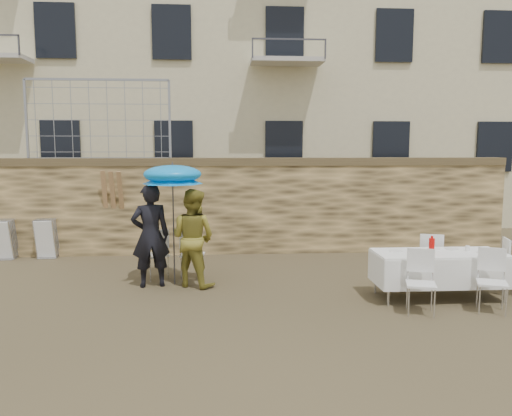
{
  "coord_description": "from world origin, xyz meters",
  "views": [
    {
      "loc": [
        -0.19,
        -6.69,
        2.49
      ],
      "look_at": [
        0.4,
        2.2,
        1.4
      ],
      "focal_mm": 35.0,
      "sensor_mm": 36.0,
      "label": 1
    }
  ],
  "objects": [
    {
      "name": "ground",
      "position": [
        0.0,
        0.0,
        0.0
      ],
      "size": [
        80.0,
        80.0,
        0.0
      ],
      "primitive_type": "plane",
      "color": "brown",
      "rests_on": "ground"
    },
    {
      "name": "stone_wall",
      "position": [
        0.0,
        5.0,
        1.1
      ],
      "size": [
        13.0,
        0.5,
        2.2
      ],
      "primitive_type": "cube",
      "color": "olive",
      "rests_on": "ground"
    },
    {
      "name": "apartment_building",
      "position": [
        0.0,
        12.0,
        7.5
      ],
      "size": [
        20.0,
        8.0,
        15.0
      ],
      "primitive_type": "cube",
      "color": "#C1B78C",
      "rests_on": "ground"
    },
    {
      "name": "chain_link_fence",
      "position": [
        -3.0,
        5.0,
        3.1
      ],
      "size": [
        3.2,
        0.06,
        1.8
      ],
      "primitive_type": null,
      "color": "gray",
      "rests_on": "stone_wall"
    },
    {
      "name": "man_suit",
      "position": [
        -1.49,
        2.16,
        0.92
      ],
      "size": [
        0.76,
        0.58,
        1.85
      ],
      "primitive_type": "imported",
      "rotation": [
        0.0,
        0.0,
        3.37
      ],
      "color": "black",
      "rests_on": "ground"
    },
    {
      "name": "woman_dress",
      "position": [
        -0.74,
        2.16,
        0.88
      ],
      "size": [
        1.07,
        1.0,
        1.75
      ],
      "primitive_type": "imported",
      "rotation": [
        0.0,
        0.0,
        2.62
      ],
      "color": "gold",
      "rests_on": "ground"
    },
    {
      "name": "umbrella",
      "position": [
        -1.09,
        2.26,
        1.94
      ],
      "size": [
        1.08,
        1.08,
        2.06
      ],
      "color": "#3F3F44",
      "rests_on": "ground"
    },
    {
      "name": "couple_chair_left",
      "position": [
        -1.49,
        2.71,
        0.48
      ],
      "size": [
        0.66,
        0.66,
        0.96
      ],
      "primitive_type": null,
      "rotation": [
        0.0,
        0.0,
        3.69
      ],
      "color": "white",
      "rests_on": "ground"
    },
    {
      "name": "couple_chair_right",
      "position": [
        -0.79,
        2.71,
        0.48
      ],
      "size": [
        0.55,
        0.55,
        0.96
      ],
      "primitive_type": null,
      "rotation": [
        0.0,
        0.0,
        2.99
      ],
      "color": "white",
      "rests_on": "ground"
    },
    {
      "name": "banquet_table",
      "position": [
        3.35,
        1.14,
        0.73
      ],
      "size": [
        2.1,
        0.85,
        0.78
      ],
      "color": "white",
      "rests_on": "ground"
    },
    {
      "name": "soda_bottle",
      "position": [
        3.15,
        0.99,
        0.91
      ],
      "size": [
        0.09,
        0.09,
        0.26
      ],
      "primitive_type": "cylinder",
      "color": "red",
      "rests_on": "banquet_table"
    },
    {
      "name": "table_chair_front_left",
      "position": [
        2.75,
        0.39,
        0.48
      ],
      "size": [
        0.6,
        0.6,
        0.96
      ],
      "primitive_type": null,
      "rotation": [
        0.0,
        0.0,
        -0.28
      ],
      "color": "white",
      "rests_on": "ground"
    },
    {
      "name": "table_chair_front_right",
      "position": [
        3.85,
        0.39,
        0.48
      ],
      "size": [
        0.62,
        0.62,
        0.96
      ],
      "primitive_type": null,
      "rotation": [
        0.0,
        0.0,
        -0.38
      ],
      "color": "white",
      "rests_on": "ground"
    },
    {
      "name": "table_chair_back",
      "position": [
        3.55,
        1.94,
        0.48
      ],
      "size": [
        0.61,
        0.61,
        0.96
      ],
      "primitive_type": null,
      "rotation": [
        0.0,
        0.0,
        2.8
      ],
      "color": "white",
      "rests_on": "ground"
    },
    {
      "name": "chair_stack_left",
      "position": [
        -5.05,
        4.72,
        0.46
      ],
      "size": [
        0.46,
        0.47,
        0.92
      ],
      "primitive_type": null,
      "color": "white",
      "rests_on": "ground"
    },
    {
      "name": "chair_stack_right",
      "position": [
        -4.15,
        4.72,
        0.46
      ],
      "size": [
        0.46,
        0.4,
        0.92
      ],
      "primitive_type": null,
      "color": "white",
      "rests_on": "ground"
    },
    {
      "name": "wood_planks",
      "position": [
        -2.55,
        4.79,
        1.0
      ],
      "size": [
        0.7,
        0.2,
        2.0
      ],
      "primitive_type": null,
      "color": "#A37749",
      "rests_on": "ground"
    }
  ]
}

